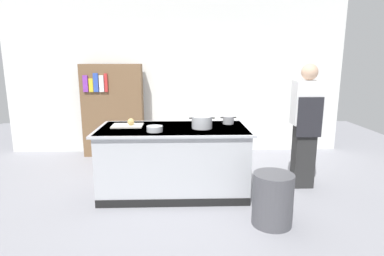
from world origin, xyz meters
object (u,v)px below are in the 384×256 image
(sauce_pan, at_px, (228,120))
(mixing_bowl, at_px, (155,129))
(stock_pot, at_px, (202,122))
(person_chef, at_px, (306,123))
(bookshelf, at_px, (113,110))
(onion, at_px, (131,122))
(trash_bin, at_px, (273,199))

(sauce_pan, height_order, mixing_bowl, sauce_pan)
(stock_pot, distance_m, mixing_bowl, 0.62)
(stock_pot, xyz_separation_m, mixing_bowl, (-0.60, -0.18, -0.04))
(sauce_pan, distance_m, person_chef, 1.06)
(sauce_pan, xyz_separation_m, bookshelf, (-1.92, 1.57, -0.10))
(stock_pot, relative_size, mixing_bowl, 1.65)
(sauce_pan, bearing_deg, person_chef, -4.16)
(onion, distance_m, sauce_pan, 1.33)
(trash_bin, bearing_deg, mixing_bowl, 152.97)
(trash_bin, bearing_deg, sauce_pan, 106.54)
(person_chef, relative_size, bookshelf, 1.01)
(onion, relative_size, person_chef, 0.05)
(mixing_bowl, distance_m, trash_bin, 1.61)
(mixing_bowl, bearing_deg, onion, 137.25)
(mixing_bowl, xyz_separation_m, bookshelf, (-0.94, 2.03, -0.08))
(onion, bearing_deg, trash_bin, -30.76)
(onion, bearing_deg, stock_pot, -8.05)
(onion, xyz_separation_m, person_chef, (2.38, 0.06, -0.05))
(stock_pot, distance_m, sauce_pan, 0.47)
(onion, height_order, stock_pot, stock_pot)
(onion, xyz_separation_m, trash_bin, (1.65, -0.98, -0.68))
(bookshelf, bearing_deg, mixing_bowl, -65.14)
(trash_bin, distance_m, person_chef, 1.42)
(onion, height_order, sauce_pan, onion)
(trash_bin, bearing_deg, bookshelf, 129.85)
(onion, xyz_separation_m, stock_pot, (0.93, -0.13, 0.01))
(stock_pot, bearing_deg, trash_bin, -49.87)
(person_chef, bearing_deg, mixing_bowl, 116.09)
(trash_bin, bearing_deg, onion, 149.24)
(bookshelf, bearing_deg, trash_bin, -50.15)
(trash_bin, height_order, person_chef, person_chef)
(stock_pot, bearing_deg, bookshelf, 129.72)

